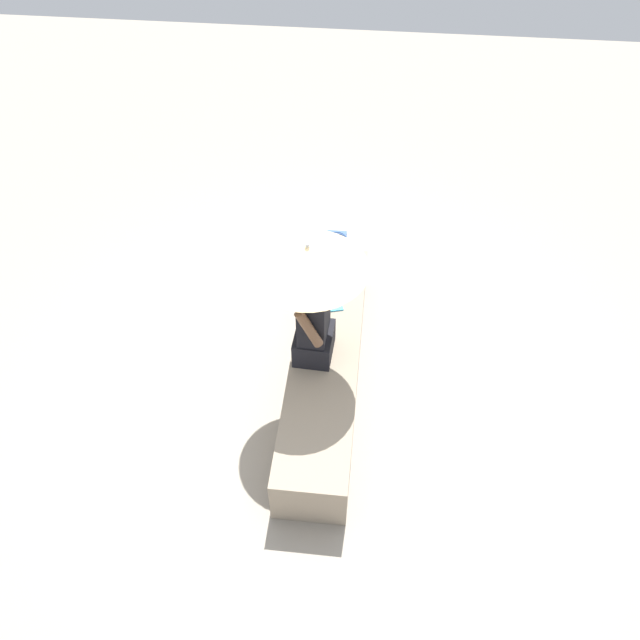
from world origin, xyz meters
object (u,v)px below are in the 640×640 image
object	(u,v)px
parasol	(308,258)
handbag_black	(335,255)
magazine	(328,299)
person_seated	(314,318)

from	to	relation	value
parasol	handbag_black	distance (m)	1.27
parasol	magazine	world-z (taller)	parasol
person_seated	magazine	xyz separation A→B (m)	(-0.58, 0.05, -0.38)
parasol	magazine	size ratio (longest dim) A/B	3.94
person_seated	handbag_black	bearing A→B (deg)	175.37
person_seated	parasol	world-z (taller)	parasol
magazine	person_seated	bearing A→B (deg)	-20.76
person_seated	handbag_black	world-z (taller)	person_seated
handbag_black	magazine	bearing A→B (deg)	-3.55
handbag_black	magazine	size ratio (longest dim) A/B	1.27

